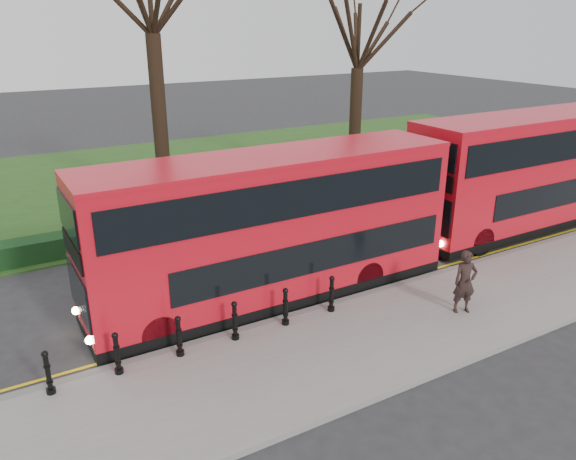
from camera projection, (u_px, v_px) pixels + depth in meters
ground at (216, 320)px, 15.36m from camera, size 120.00×120.00×0.00m
pavement at (268, 374)px, 12.91m from camera, size 60.00×4.00×0.15m
kerb at (231, 335)px, 14.53m from camera, size 60.00×0.25×0.16m
grass_verge at (94, 187)px, 27.49m from camera, size 60.00×18.00×0.06m
hedge at (142, 231)px, 20.73m from camera, size 60.00×0.90×0.80m
yellow_line_outer at (226, 332)px, 14.79m from camera, size 60.00×0.10×0.01m
yellow_line_inner at (223, 328)px, 14.96m from camera, size 60.00×0.10×0.01m
tree_right at (359, 29)px, 26.54m from camera, size 6.44×6.44×10.06m
bollard_row at (208, 329)px, 13.68m from camera, size 7.46×0.15×1.00m
bus_lead at (273, 229)px, 15.90m from camera, size 10.80×2.48×4.30m
bus_rear at (535, 171)px, 21.65m from camera, size 11.19×2.57×4.45m
pedestrian at (465, 282)px, 15.23m from camera, size 0.76×0.63×1.79m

